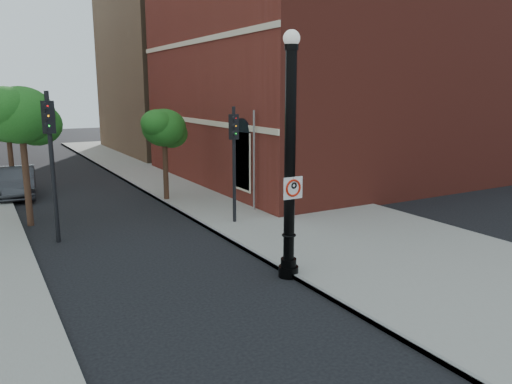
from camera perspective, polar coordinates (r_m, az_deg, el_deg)
ground at (r=12.62m, az=-2.18°, el=-12.31°), size 120.00×120.00×0.00m
sidewalk_right at (r=23.73m, az=-0.48°, el=-0.67°), size 8.00×60.00×0.12m
curb_edge at (r=22.12m, az=-9.45°, el=-1.71°), size 0.10×60.00×0.14m
brick_wall_building at (r=32.29m, az=11.97°, el=13.42°), size 22.30×16.30×12.50m
bg_building_tan_b at (r=45.57m, az=-1.81°, el=14.01°), size 22.00×14.00×14.00m
lamppost at (r=13.35m, az=3.89°, el=2.71°), size 0.56×0.56×6.61m
no_parking_sign at (r=13.30m, az=4.26°, el=0.48°), size 0.60×0.07×0.60m
parked_car at (r=26.79m, az=-25.56°, el=1.05°), size 1.99×4.53×1.45m
traffic_signal_left at (r=17.78m, az=-22.45°, el=5.29°), size 0.40×0.45×5.08m
traffic_signal_right at (r=18.76m, az=-2.53°, el=5.26°), size 0.34×0.39×4.50m
utility_pole at (r=20.76m, az=-0.22°, el=3.42°), size 0.09×0.09×4.30m
street_tree_a at (r=20.48m, az=-25.22°, el=7.81°), size 2.91×2.63×5.25m
street_tree_b at (r=27.18m, az=-26.46°, el=6.79°), size 2.39×2.16×4.31m
street_tree_c at (r=23.20m, az=-10.42°, el=7.10°), size 2.37×2.14×4.27m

